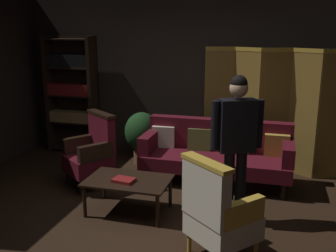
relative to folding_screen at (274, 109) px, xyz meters
The scene contains 11 objects.
ground_plane 2.65m from the folding_screen, 121.88° to the right, with size 10.00×10.00×0.00m, color black.
back_wall 1.41m from the folding_screen, 164.63° to the left, with size 7.20×0.10×2.80m, color black.
folding_screen is the anchor object (origin of this frame).
bookshelf 3.45m from the folding_screen, behind, with size 0.90×0.32×2.05m.
velvet_couch 1.12m from the folding_screen, 139.73° to the right, with size 2.12×0.78×0.88m.
coffee_table 2.59m from the folding_screen, 130.18° to the right, with size 1.00×0.64×0.42m.
armchair_gilt_accent 2.71m from the folding_screen, 99.42° to the right, with size 0.81×0.81×1.04m.
armchair_wing_left 2.77m from the folding_screen, 152.04° to the right, with size 0.81×0.81×1.04m.
standing_figure 1.86m from the folding_screen, 101.47° to the right, with size 0.55×0.35×1.70m.
potted_plant 2.12m from the folding_screen, behind, with size 0.56×0.56×0.85m.
book_red_leather 2.65m from the folding_screen, 129.52° to the right, with size 0.25×0.18×0.04m, color maroon.
Camera 1 is at (1.31, -3.92, 2.20)m, focal length 41.82 mm.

